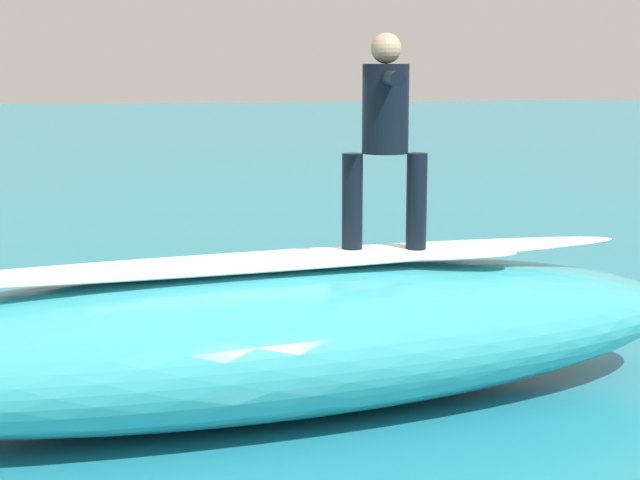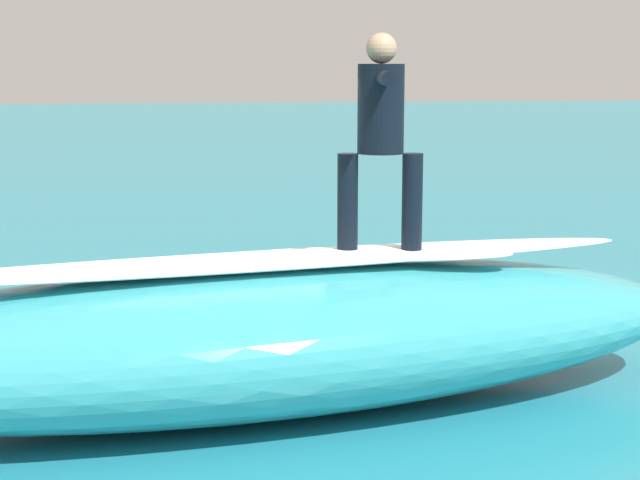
# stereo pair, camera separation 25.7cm
# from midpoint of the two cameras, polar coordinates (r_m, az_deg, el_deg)

# --- Properties ---
(ground_plane) EXTENTS (120.00, 120.00, 0.00)m
(ground_plane) POSITION_cam_midpoint_polar(r_m,az_deg,el_deg) (9.35, -4.26, -6.26)
(ground_plane) COLOR teal
(wave_crest) EXTENTS (7.40, 3.16, 1.10)m
(wave_crest) POSITION_cam_midpoint_polar(r_m,az_deg,el_deg) (7.69, -2.43, -5.52)
(wave_crest) COLOR teal
(wave_crest) RESTS_ON ground_plane
(wave_foam_lip) EXTENTS (6.13, 1.68, 0.08)m
(wave_foam_lip) POSITION_cam_midpoint_polar(r_m,az_deg,el_deg) (7.56, -2.47, -1.19)
(wave_foam_lip) COLOR white
(wave_foam_lip) RESTS_ON wave_crest
(surfboard_riding) EXTENTS (2.13, 0.83, 0.07)m
(surfboard_riding) POSITION_cam_midpoint_polar(r_m,az_deg,el_deg) (7.86, 4.29, -0.80)
(surfboard_riding) COLOR silver
(surfboard_riding) RESTS_ON wave_crest
(surfer_riding) EXTENTS (0.65, 1.56, 1.65)m
(surfer_riding) POSITION_cam_midpoint_polar(r_m,az_deg,el_deg) (7.74, 4.39, 6.46)
(surfer_riding) COLOR black
(surfer_riding) RESTS_ON surfboard_riding
(surfboard_paddling) EXTENTS (2.41, 1.73, 0.08)m
(surfboard_paddling) POSITION_cam_midpoint_polar(r_m,az_deg,el_deg) (10.54, -1.81, -4.16)
(surfboard_paddling) COLOR yellow
(surfboard_paddling) RESTS_ON ground_plane
(surfer_paddling) EXTENTS (1.61, 1.06, 0.32)m
(surfer_paddling) POSITION_cam_midpoint_polar(r_m,az_deg,el_deg) (10.55, -2.48, -3.18)
(surfer_paddling) COLOR black
(surfer_paddling) RESTS_ON surfboard_paddling
(foam_patch_mid) EXTENTS (1.26, 1.29, 0.11)m
(foam_patch_mid) POSITION_cam_midpoint_polar(r_m,az_deg,el_deg) (10.47, -2.68, -4.18)
(foam_patch_mid) COLOR white
(foam_patch_mid) RESTS_ON ground_plane
(foam_patch_far) EXTENTS (1.01, 0.67, 0.17)m
(foam_patch_far) POSITION_cam_midpoint_polar(r_m,az_deg,el_deg) (11.15, 14.48, -3.46)
(foam_patch_far) COLOR white
(foam_patch_far) RESTS_ON ground_plane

